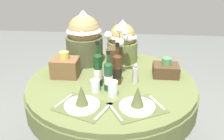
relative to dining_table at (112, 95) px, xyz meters
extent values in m
cylinder|color=#5B6638|center=(0.00, 0.00, 0.11)|extent=(1.35, 1.35, 0.04)
cylinder|color=#545D33|center=(0.00, 0.00, 0.01)|extent=(1.38, 1.38, 0.16)
cylinder|color=black|center=(0.00, 0.00, -0.26)|extent=(0.12, 0.12, 0.71)
cube|color=#4E562F|center=(-0.16, -0.40, 0.13)|extent=(0.41, 0.37, 0.00)
cylinder|color=white|center=(-0.16, -0.40, 0.14)|extent=(0.24, 0.24, 0.02)
cone|color=#4C562D|center=(-0.16, -0.40, 0.22)|extent=(0.09, 0.09, 0.14)
cube|color=silver|center=(-0.30, -0.35, 0.14)|extent=(0.08, 0.18, 0.00)
cube|color=silver|center=(-0.02, -0.46, 0.14)|extent=(0.08, 0.18, 0.00)
cube|color=#4E562F|center=(0.21, -0.38, 0.13)|extent=(0.42, 0.39, 0.00)
cylinder|color=white|center=(0.21, -0.38, 0.14)|extent=(0.24, 0.24, 0.02)
cone|color=#4C562D|center=(0.21, -0.38, 0.22)|extent=(0.09, 0.09, 0.14)
cube|color=silver|center=(0.07, -0.46, 0.14)|extent=(0.10, 0.17, 0.00)
cube|color=silver|center=(0.34, -0.31, 0.14)|extent=(0.10, 0.17, 0.00)
cylinder|color=#47331E|center=(0.01, 0.15, 0.24)|extent=(0.13, 0.13, 0.23)
sphere|color=silver|center=(0.05, 0.13, 0.41)|extent=(0.06, 0.06, 0.06)
cylinder|color=#4C7038|center=(0.05, 0.13, 0.37)|extent=(0.01, 0.01, 0.03)
sphere|color=silver|center=(-0.05, 0.19, 0.45)|extent=(0.06, 0.06, 0.06)
cylinder|color=#4C7038|center=(-0.05, 0.19, 0.40)|extent=(0.01, 0.01, 0.07)
sphere|color=silver|center=(0.06, 0.08, 0.42)|extent=(0.06, 0.06, 0.06)
cylinder|color=#4C7038|center=(0.06, 0.08, 0.38)|extent=(0.01, 0.01, 0.05)
sphere|color=silver|center=(0.05, 0.18, 0.51)|extent=(0.06, 0.06, 0.06)
cylinder|color=#4C7038|center=(0.05, 0.18, 0.42)|extent=(0.01, 0.01, 0.13)
sphere|color=silver|center=(0.10, 0.10, 0.51)|extent=(0.05, 0.05, 0.05)
cylinder|color=#4C7038|center=(0.10, 0.10, 0.43)|extent=(0.01, 0.01, 0.13)
sphere|color=silver|center=(0.10, 0.21, 0.43)|extent=(0.06, 0.06, 0.06)
cylinder|color=#4C7038|center=(0.10, 0.21, 0.38)|extent=(0.01, 0.01, 0.05)
sphere|color=silver|center=(0.13, 0.14, 0.45)|extent=(0.06, 0.06, 0.06)
cylinder|color=#4C7038|center=(0.13, 0.14, 0.40)|extent=(0.01, 0.01, 0.07)
cylinder|color=#422814|center=(0.05, -0.04, 0.24)|extent=(0.07, 0.07, 0.23)
cylinder|color=black|center=(0.05, -0.04, 0.23)|extent=(0.07, 0.07, 0.08)
cone|color=#422814|center=(0.05, -0.04, 0.37)|extent=(0.07, 0.07, 0.03)
cylinder|color=#422814|center=(0.05, -0.04, 0.43)|extent=(0.03, 0.03, 0.08)
cylinder|color=black|center=(0.05, -0.04, 0.45)|extent=(0.03, 0.03, 0.02)
cylinder|color=#143819|center=(-0.10, -0.09, 0.25)|extent=(0.07, 0.07, 0.25)
cylinder|color=silver|center=(-0.10, -0.09, 0.23)|extent=(0.07, 0.07, 0.08)
cone|color=#143819|center=(-0.10, -0.09, 0.39)|extent=(0.07, 0.07, 0.03)
cylinder|color=#143819|center=(-0.10, -0.09, 0.45)|extent=(0.03, 0.03, 0.09)
cylinder|color=black|center=(-0.10, -0.09, 0.48)|extent=(0.03, 0.03, 0.02)
cylinder|color=#194223|center=(-0.01, -0.15, 0.23)|extent=(0.06, 0.06, 0.21)
cylinder|color=silver|center=(-0.01, -0.15, 0.22)|extent=(0.07, 0.07, 0.07)
cone|color=#194223|center=(-0.01, -0.15, 0.35)|extent=(0.06, 0.06, 0.03)
cylinder|color=#194223|center=(-0.01, -0.15, 0.40)|extent=(0.02, 0.02, 0.08)
cylinder|color=black|center=(-0.01, -0.15, 0.43)|extent=(0.03, 0.03, 0.02)
cylinder|color=silver|center=(-0.10, -0.19, 0.18)|extent=(0.07, 0.07, 0.09)
cylinder|color=silver|center=(0.03, -0.24, 0.19)|extent=(0.07, 0.07, 0.12)
cylinder|color=#B7B2AD|center=(0.19, -0.02, 0.20)|extent=(0.05, 0.05, 0.13)
sphere|color=#B7B7BC|center=(0.19, -0.02, 0.28)|extent=(0.03, 0.03, 0.03)
cylinder|color=#474C2D|center=(-0.29, 0.38, 0.25)|extent=(0.34, 0.34, 0.25)
sphere|color=#9E7F4C|center=(-0.29, 0.38, 0.43)|extent=(0.29, 0.29, 0.29)
cone|color=silver|center=(-0.29, 0.38, 0.53)|extent=(0.32, 0.32, 0.19)
cylinder|color=olive|center=(0.06, 0.45, 0.22)|extent=(0.29, 0.29, 0.19)
sphere|color=#9E7F4C|center=(0.06, 0.45, 0.37)|extent=(0.24, 0.24, 0.24)
cone|color=silver|center=(0.06, 0.45, 0.45)|extent=(0.27, 0.27, 0.16)
cube|color=brown|center=(-0.39, 0.06, 0.21)|extent=(0.22, 0.17, 0.15)
cylinder|color=gold|center=(-0.39, 0.06, 0.31)|extent=(0.08, 0.08, 0.06)
cube|color=#47331E|center=(0.44, 0.14, 0.18)|extent=(0.21, 0.17, 0.10)
cylinder|color=#4C7F4C|center=(0.44, 0.14, 0.26)|extent=(0.08, 0.08, 0.06)
camera|label=1|loc=(0.17, -1.82, 1.06)|focal=40.51mm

